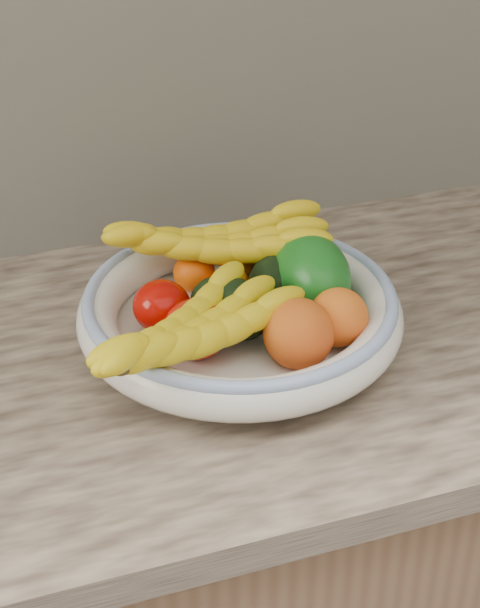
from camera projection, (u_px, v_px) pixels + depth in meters
name	position (u px, v px, depth m)	size (l,w,h in m)	color
kitchen_counter	(235.00, 577.00, 1.39)	(2.44, 0.66, 1.40)	brown
fruit_bowl	(240.00, 312.00, 1.11)	(0.39, 0.39, 0.08)	white
clementine_back_left	(194.00, 273.00, 1.18)	(0.05, 0.05, 0.05)	#FB5C05
clementine_back_right	(239.00, 267.00, 1.20)	(0.05, 0.05, 0.04)	orange
clementine_back_mid	(231.00, 284.00, 1.16)	(0.05, 0.05, 0.04)	orange
tomato_left	(162.00, 306.00, 1.10)	(0.07, 0.07, 0.06)	#A90701
tomato_near_left	(196.00, 329.00, 1.06)	(0.08, 0.08, 0.07)	red
avocado_center	(231.00, 308.00, 1.09)	(0.07, 0.11, 0.07)	black
avocado_right	(279.00, 279.00, 1.15)	(0.07, 0.10, 0.07)	black
green_mango	(310.00, 274.00, 1.14)	(0.09, 0.14, 0.10)	#105813
peach_front	(299.00, 334.00, 1.04)	(0.08, 0.08, 0.08)	orange
peach_right	(338.00, 317.00, 1.07)	(0.07, 0.07, 0.07)	orange
banana_bunch_back	(216.00, 247.00, 1.17)	(0.30, 0.11, 0.08)	yellow
banana_bunch_front	(192.00, 337.00, 1.01)	(0.29, 0.12, 0.08)	yellow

